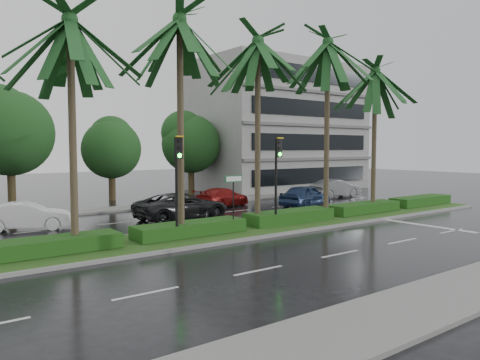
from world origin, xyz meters
TOP-DOWN VIEW (x-y plane):
  - ground at (0.00, 0.00)m, footprint 120.00×120.00m
  - near_sidewalk at (0.00, -10.20)m, footprint 40.00×2.40m
  - far_sidewalk at (0.00, 12.00)m, footprint 40.00×2.00m
  - median at (0.00, 1.00)m, footprint 36.00×4.00m
  - hedge at (0.00, 1.00)m, footprint 35.20×1.40m
  - lane_markings at (3.04, -0.43)m, footprint 34.00×13.06m
  - palm_row at (-1.25, 1.02)m, footprint 26.30×4.20m
  - signal_median_left at (-4.00, 0.30)m, footprint 0.34×0.42m
  - signal_median_right at (1.50, 0.30)m, footprint 0.34×0.42m
  - street_sign at (-1.00, 0.48)m, footprint 0.95×0.09m
  - bg_trees at (-0.57, 17.59)m, footprint 32.69×5.69m
  - building at (17.00, 18.00)m, footprint 16.00×10.00m
  - car_white at (-8.25, 7.68)m, footprint 2.60×4.37m
  - car_darkgrey at (-0.53, 5.99)m, footprint 2.75×5.52m
  - car_red at (4.47, 9.24)m, footprint 3.12×4.81m
  - car_blue at (8.97, 5.82)m, footprint 2.78×4.74m
  - car_grey at (15.24, 8.70)m, footprint 1.87×4.50m

SIDE VIEW (x-z plane):
  - ground at x=0.00m, z-range 0.00..0.00m
  - lane_markings at x=3.04m, z-range 0.00..0.01m
  - near_sidewalk at x=0.00m, z-range 0.00..0.12m
  - far_sidewalk at x=0.00m, z-range 0.00..0.12m
  - median at x=0.00m, z-range 0.00..0.16m
  - hedge at x=0.00m, z-range 0.15..0.75m
  - car_red at x=4.47m, z-range 0.00..1.30m
  - car_white at x=-8.25m, z-range 0.00..1.36m
  - car_grey at x=15.24m, z-range 0.00..1.45m
  - car_darkgrey at x=-0.53m, z-range 0.00..1.50m
  - car_blue at x=8.97m, z-range 0.00..1.51m
  - street_sign at x=-1.00m, z-range 0.82..3.42m
  - signal_median_left at x=-4.00m, z-range 0.82..5.18m
  - signal_median_right at x=1.50m, z-range 0.82..5.18m
  - bg_trees at x=-0.57m, z-range 0.55..8.78m
  - building at x=17.00m, z-range 0.00..12.00m
  - palm_row at x=-1.25m, z-range 3.13..13.44m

